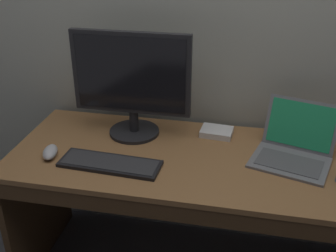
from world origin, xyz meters
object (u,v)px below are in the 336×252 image
(laptop_space_gray, at_px, (294,147))
(external_monitor, at_px, (131,82))
(wired_keyboard, at_px, (110,164))
(computer_mouse, at_px, (50,152))
(external_drive_box, at_px, (217,132))

(laptop_space_gray, bearing_deg, external_monitor, 174.82)
(external_monitor, relative_size, wired_keyboard, 1.25)
(laptop_space_gray, xyz_separation_m, external_monitor, (-0.75, 0.07, 0.22))
(laptop_space_gray, height_order, external_monitor, external_monitor)
(external_monitor, xyz_separation_m, computer_mouse, (-0.31, -0.28, -0.25))
(external_drive_box, bearing_deg, computer_mouse, -153.40)
(external_drive_box, bearing_deg, laptop_space_gray, -22.53)
(external_monitor, height_order, wired_keyboard, external_monitor)
(external_monitor, bearing_deg, external_drive_box, 11.08)
(wired_keyboard, distance_m, computer_mouse, 0.29)
(laptop_space_gray, distance_m, wired_keyboard, 0.81)
(external_drive_box, bearing_deg, external_monitor, -168.92)
(wired_keyboard, height_order, computer_mouse, computer_mouse)
(laptop_space_gray, distance_m, external_monitor, 0.79)
(laptop_space_gray, distance_m, external_drive_box, 0.38)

